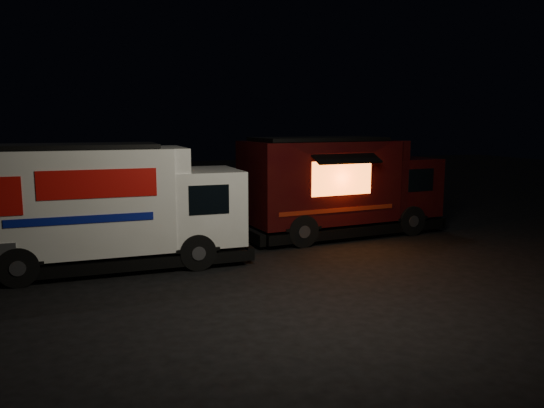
% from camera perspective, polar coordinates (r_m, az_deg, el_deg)
% --- Properties ---
extents(ground, '(80.00, 80.00, 0.00)m').
position_cam_1_polar(ground, '(13.88, -0.63, -7.23)').
color(ground, black).
rests_on(ground, ground).
extents(white_truck, '(7.29, 2.60, 3.29)m').
position_cam_1_polar(white_truck, '(14.63, -16.92, -0.20)').
color(white_truck, silver).
rests_on(white_truck, ground).
extents(red_truck, '(7.43, 3.39, 3.34)m').
position_cam_1_polar(red_truck, '(18.32, 7.54, 1.94)').
color(red_truck, '#330B09').
rests_on(red_truck, ground).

